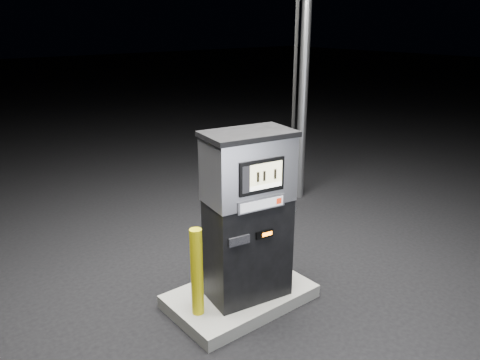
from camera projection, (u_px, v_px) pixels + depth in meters
ground at (240, 302)px, 5.42m from camera, size 80.00×80.00×0.00m
pump_island at (240, 296)px, 5.39m from camera, size 1.60×1.00×0.15m
fuel_dispenser at (248, 215)px, 5.00m from camera, size 1.08×0.70×3.91m
bollard_left at (197, 272)px, 4.81m from camera, size 0.14×0.14×0.97m
bollard_right at (273, 235)px, 5.69m from camera, size 0.16×0.16×0.93m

